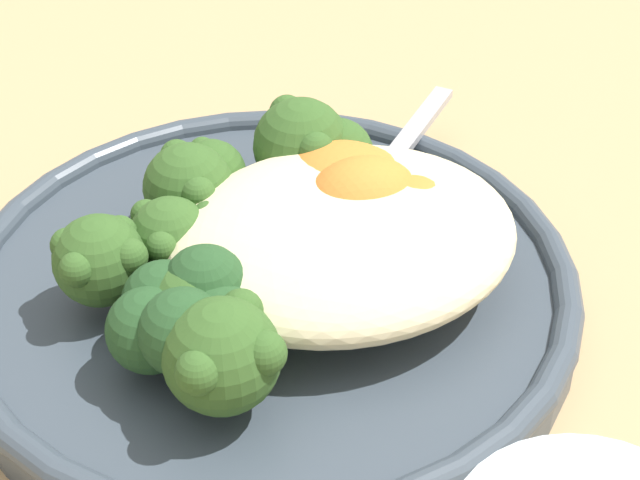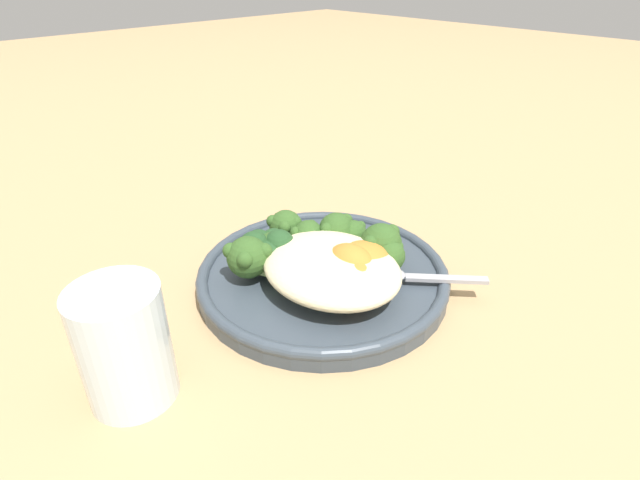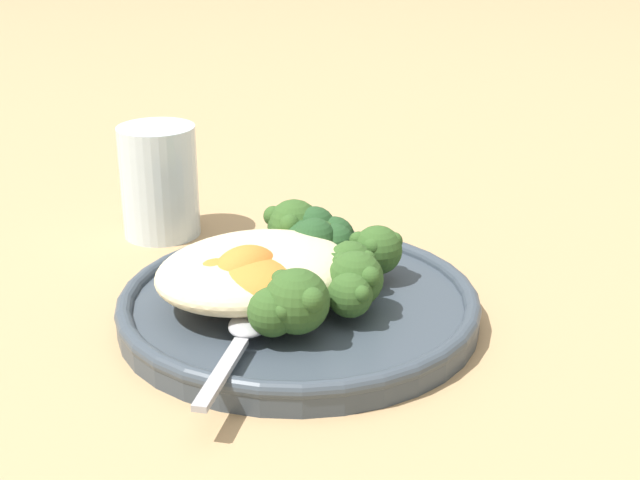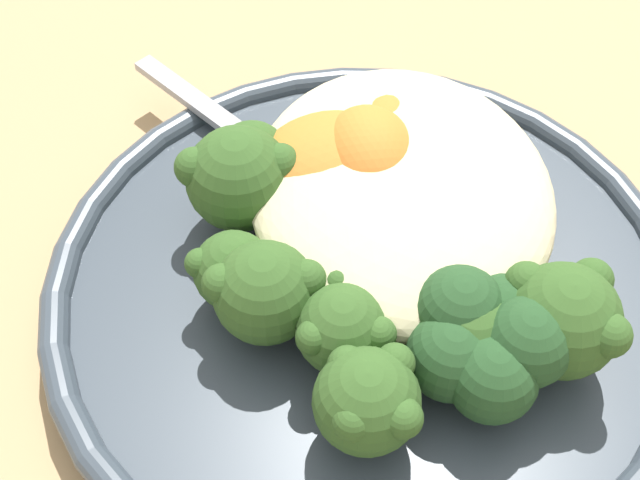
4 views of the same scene
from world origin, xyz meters
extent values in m
plane|color=tan|center=(0.00, 0.00, 0.00)|extent=(4.00, 4.00, 0.00)
cylinder|color=#38424C|center=(-0.02, 0.01, 0.01)|extent=(0.25, 0.25, 0.02)
torus|color=#38424C|center=(-0.02, 0.01, 0.02)|extent=(0.25, 0.25, 0.01)
ellipsoid|color=beige|center=(-0.05, 0.03, 0.04)|extent=(0.14, 0.12, 0.04)
ellipsoid|color=#9EBC66|center=(-0.05, 0.01, 0.03)|extent=(0.05, 0.08, 0.02)
sphere|color=#335623|center=(-0.07, -0.03, 0.04)|extent=(0.03, 0.03, 0.03)
sphere|color=#335623|center=(-0.07, -0.02, 0.04)|extent=(0.01, 0.01, 0.01)
sphere|color=#335623|center=(-0.07, -0.04, 0.04)|extent=(0.01, 0.01, 0.01)
ellipsoid|color=#9EBC66|center=(-0.05, 0.01, 0.03)|extent=(0.03, 0.09, 0.01)
sphere|color=#335623|center=(-0.05, -0.03, 0.04)|extent=(0.04, 0.04, 0.04)
sphere|color=#335623|center=(-0.05, -0.02, 0.05)|extent=(0.02, 0.02, 0.02)
sphere|color=#335623|center=(-0.05, -0.05, 0.05)|extent=(0.02, 0.02, 0.02)
ellipsoid|color=#9EBC66|center=(-0.03, 0.01, 0.03)|extent=(0.05, 0.10, 0.02)
sphere|color=#335623|center=(-0.01, -0.04, 0.04)|extent=(0.03, 0.03, 0.03)
sphere|color=#335623|center=(-0.01, -0.03, 0.04)|extent=(0.01, 0.01, 0.01)
sphere|color=#335623|center=(-0.01, -0.05, 0.04)|extent=(0.01, 0.01, 0.01)
ellipsoid|color=#9EBC66|center=(-0.03, 0.02, 0.03)|extent=(0.07, 0.10, 0.01)
sphere|color=#335623|center=(0.00, -0.03, 0.04)|extent=(0.04, 0.04, 0.04)
sphere|color=#335623|center=(0.00, -0.01, 0.05)|extent=(0.01, 0.01, 0.01)
sphere|color=#335623|center=(0.00, -0.04, 0.05)|extent=(0.01, 0.01, 0.01)
ellipsoid|color=#9EBC66|center=(-0.01, 0.02, 0.03)|extent=(0.07, 0.05, 0.02)
sphere|color=#335623|center=(0.02, 0.00, 0.04)|extent=(0.03, 0.03, 0.03)
sphere|color=#335623|center=(0.02, 0.01, 0.04)|extent=(0.01, 0.01, 0.01)
sphere|color=#335623|center=(0.00, 0.00, 0.04)|extent=(0.01, 0.01, 0.01)
sphere|color=#335623|center=(0.02, -0.01, 0.04)|extent=(0.01, 0.01, 0.01)
ellipsoid|color=#9EBC66|center=(0.00, 0.02, 0.03)|extent=(0.10, 0.05, 0.01)
sphere|color=#335623|center=(0.05, 0.01, 0.04)|extent=(0.04, 0.04, 0.04)
sphere|color=#335623|center=(0.05, 0.02, 0.05)|extent=(0.01, 0.01, 0.01)
sphere|color=#335623|center=(0.04, 0.02, 0.05)|extent=(0.01, 0.01, 0.01)
sphere|color=#335623|center=(0.04, 0.00, 0.05)|extent=(0.01, 0.01, 0.01)
sphere|color=#335623|center=(0.05, 0.00, 0.05)|extent=(0.01, 0.01, 0.01)
ellipsoid|color=#9EBC66|center=(-0.01, 0.04, 0.03)|extent=(0.07, 0.03, 0.02)
sphere|color=#335623|center=(0.02, 0.04, 0.04)|extent=(0.03, 0.03, 0.03)
sphere|color=#335623|center=(0.03, 0.06, 0.04)|extent=(0.01, 0.01, 0.01)
sphere|color=#335623|center=(0.01, 0.04, 0.04)|extent=(0.01, 0.01, 0.01)
sphere|color=#335623|center=(0.03, 0.03, 0.04)|extent=(0.01, 0.01, 0.01)
ellipsoid|color=#9EBC66|center=(-0.02, 0.05, 0.03)|extent=(0.08, 0.06, 0.01)
sphere|color=#335623|center=(0.02, 0.08, 0.04)|extent=(0.04, 0.04, 0.04)
sphere|color=#335623|center=(0.03, 0.09, 0.05)|extent=(0.02, 0.02, 0.02)
sphere|color=#335623|center=(0.01, 0.09, 0.05)|extent=(0.02, 0.02, 0.02)
sphere|color=#335623|center=(0.01, 0.06, 0.05)|extent=(0.02, 0.02, 0.02)
sphere|color=#335623|center=(0.03, 0.06, 0.05)|extent=(0.02, 0.02, 0.02)
ellipsoid|color=orange|center=(-0.08, 0.02, 0.04)|extent=(0.06, 0.05, 0.03)
ellipsoid|color=orange|center=(-0.08, 0.04, 0.04)|extent=(0.04, 0.05, 0.03)
ellipsoid|color=orange|center=(-0.06, 0.01, 0.04)|extent=(0.07, 0.08, 0.04)
ellipsoid|color=orange|center=(-0.06, 0.02, 0.04)|extent=(0.05, 0.04, 0.04)
sphere|color=#234723|center=(0.04, 0.05, 0.04)|extent=(0.03, 0.03, 0.03)
sphere|color=#234723|center=(0.03, 0.06, 0.04)|extent=(0.03, 0.03, 0.03)
sphere|color=#234723|center=(0.01, 0.06, 0.04)|extent=(0.03, 0.03, 0.03)
sphere|color=#234723|center=(0.01, 0.04, 0.04)|extent=(0.03, 0.03, 0.03)
sphere|color=#234723|center=(0.03, 0.04, 0.04)|extent=(0.03, 0.03, 0.03)
cube|color=#A3A3A8|center=(-0.12, -0.05, 0.02)|extent=(0.06, 0.06, 0.00)
ellipsoid|color=#A3A3A8|center=(-0.08, -0.02, 0.03)|extent=(0.05, 0.04, 0.01)
cylinder|color=silver|center=(-0.02, 0.22, 0.05)|extent=(0.07, 0.07, 0.10)
camera|label=1|loc=(0.09, 0.33, 0.29)|focal=60.00mm
camera|label=2|loc=(-0.32, 0.31, 0.30)|focal=28.00mm
camera|label=3|loc=(-0.34, -0.45, 0.29)|focal=50.00mm
camera|label=4|loc=(0.19, -0.02, 0.30)|focal=50.00mm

